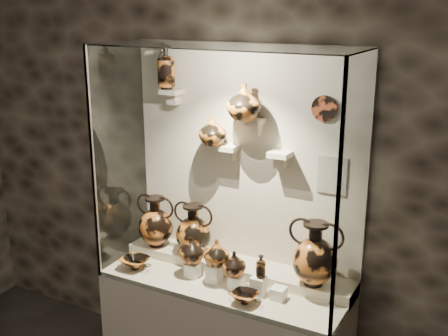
{
  "coord_description": "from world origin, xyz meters",
  "views": [
    {
      "loc": [
        1.64,
        -0.85,
        2.64
      ],
      "look_at": [
        -0.05,
        2.26,
        1.6
      ],
      "focal_mm": 45.0,
      "sensor_mm": 36.0,
      "label": 1
    }
  ],
  "objects_px": {
    "amphora_left": "(156,221)",
    "lekythos_tall": "(166,65)",
    "amphora_right": "(315,254)",
    "lekythos_small": "(261,265)",
    "amphora_mid": "(193,230)",
    "ovoid_vase_b": "(244,102)",
    "ovoid_vase_a": "(213,131)",
    "jug_b": "(217,253)",
    "kylix_left": "(135,262)",
    "jug_c": "(234,263)",
    "kylix_right": "(245,297)",
    "jug_a": "(192,249)"
  },
  "relations": [
    {
      "from": "jug_a",
      "to": "jug_c",
      "type": "height_order",
      "value": "jug_a"
    },
    {
      "from": "lekythos_tall",
      "to": "jug_c",
      "type": "bearing_deg",
      "value": -10.59
    },
    {
      "from": "jug_a",
      "to": "amphora_mid",
      "type": "bearing_deg",
      "value": 101.37
    },
    {
      "from": "amphora_left",
      "to": "amphora_right",
      "type": "xyz_separation_m",
      "value": [
        1.24,
        -0.02,
        0.02
      ]
    },
    {
      "from": "amphora_right",
      "to": "lekythos_tall",
      "type": "relative_size",
      "value": 1.29
    },
    {
      "from": "ovoid_vase_a",
      "to": "amphora_mid",
      "type": "bearing_deg",
      "value": -152.01
    },
    {
      "from": "ovoid_vase_a",
      "to": "ovoid_vase_b",
      "type": "relative_size",
      "value": 0.84
    },
    {
      "from": "amphora_right",
      "to": "lekythos_tall",
      "type": "bearing_deg",
      "value": -168.87
    },
    {
      "from": "jug_c",
      "to": "kylix_right",
      "type": "height_order",
      "value": "jug_c"
    },
    {
      "from": "kylix_left",
      "to": "lekythos_small",
      "type": "bearing_deg",
      "value": -1.81
    },
    {
      "from": "ovoid_vase_a",
      "to": "ovoid_vase_b",
      "type": "height_order",
      "value": "ovoid_vase_b"
    },
    {
      "from": "lekythos_small",
      "to": "kylix_right",
      "type": "xyz_separation_m",
      "value": [
        -0.04,
        -0.15,
        -0.16
      ]
    },
    {
      "from": "amphora_left",
      "to": "jug_c",
      "type": "height_order",
      "value": "amphora_left"
    },
    {
      "from": "ovoid_vase_a",
      "to": "lekythos_small",
      "type": "bearing_deg",
      "value": -21.4
    },
    {
      "from": "ovoid_vase_a",
      "to": "kylix_left",
      "type": "bearing_deg",
      "value": -138.26
    },
    {
      "from": "jug_c",
      "to": "ovoid_vase_b",
      "type": "relative_size",
      "value": 0.7
    },
    {
      "from": "amphora_left",
      "to": "lekythos_tall",
      "type": "height_order",
      "value": "lekythos_tall"
    },
    {
      "from": "amphora_left",
      "to": "kylix_left",
      "type": "height_order",
      "value": "amphora_left"
    },
    {
      "from": "amphora_right",
      "to": "lekythos_small",
      "type": "bearing_deg",
      "value": -134.9
    },
    {
      "from": "jug_c",
      "to": "lekythos_tall",
      "type": "height_order",
      "value": "lekythos_tall"
    },
    {
      "from": "jug_b",
      "to": "kylix_right",
      "type": "height_order",
      "value": "jug_b"
    },
    {
      "from": "ovoid_vase_a",
      "to": "jug_b",
      "type": "bearing_deg",
      "value": -50.89
    },
    {
      "from": "amphora_mid",
      "to": "kylix_left",
      "type": "height_order",
      "value": "amphora_mid"
    },
    {
      "from": "lekythos_tall",
      "to": "ovoid_vase_a",
      "type": "distance_m",
      "value": 0.57
    },
    {
      "from": "amphora_left",
      "to": "ovoid_vase_a",
      "type": "height_order",
      "value": "ovoid_vase_a"
    },
    {
      "from": "lekythos_small",
      "to": "ovoid_vase_a",
      "type": "bearing_deg",
      "value": 155.65
    },
    {
      "from": "amphora_left",
      "to": "jug_a",
      "type": "height_order",
      "value": "amphora_left"
    },
    {
      "from": "kylix_right",
      "to": "ovoid_vase_a",
      "type": "height_order",
      "value": "ovoid_vase_a"
    },
    {
      "from": "amphora_left",
      "to": "jug_b",
      "type": "bearing_deg",
      "value": -26.66
    },
    {
      "from": "jug_b",
      "to": "ovoid_vase_a",
      "type": "relative_size",
      "value": 0.91
    },
    {
      "from": "amphora_left",
      "to": "amphora_mid",
      "type": "xyz_separation_m",
      "value": [
        0.33,
        0.0,
        -0.0
      ]
    },
    {
      "from": "jug_a",
      "to": "lekythos_tall",
      "type": "xyz_separation_m",
      "value": [
        -0.34,
        0.26,
        1.21
      ]
    },
    {
      "from": "jug_c",
      "to": "kylix_left",
      "type": "distance_m",
      "value": 0.76
    },
    {
      "from": "ovoid_vase_a",
      "to": "amphora_right",
      "type": "bearing_deg",
      "value": -0.73
    },
    {
      "from": "jug_b",
      "to": "kylix_right",
      "type": "relative_size",
      "value": 0.84
    },
    {
      "from": "jug_a",
      "to": "lekythos_small",
      "type": "height_order",
      "value": "same"
    },
    {
      "from": "kylix_left",
      "to": "lekythos_tall",
      "type": "xyz_separation_m",
      "value": [
        0.06,
        0.37,
        1.35
      ]
    },
    {
      "from": "kylix_right",
      "to": "jug_b",
      "type": "bearing_deg",
      "value": 139.91
    },
    {
      "from": "lekythos_small",
      "to": "kylix_right",
      "type": "bearing_deg",
      "value": -102.29
    },
    {
      "from": "jug_b",
      "to": "lekythos_tall",
      "type": "height_order",
      "value": "lekythos_tall"
    },
    {
      "from": "kylix_left",
      "to": "ovoid_vase_a",
      "type": "bearing_deg",
      "value": 29.27
    },
    {
      "from": "jug_b",
      "to": "amphora_left",
      "type": "bearing_deg",
      "value": 142.83
    },
    {
      "from": "amphora_left",
      "to": "lekythos_tall",
      "type": "bearing_deg",
      "value": 40.02
    },
    {
      "from": "amphora_left",
      "to": "lekythos_tall",
      "type": "relative_size",
      "value": 1.16
    },
    {
      "from": "amphora_left",
      "to": "amphora_right",
      "type": "bearing_deg",
      "value": -10.95
    },
    {
      "from": "kylix_left",
      "to": "lekythos_tall",
      "type": "relative_size",
      "value": 0.76
    },
    {
      "from": "lekythos_small",
      "to": "ovoid_vase_b",
      "type": "relative_size",
      "value": 0.73
    },
    {
      "from": "amphora_mid",
      "to": "ovoid_vase_b",
      "type": "bearing_deg",
      "value": -5.23
    },
    {
      "from": "jug_c",
      "to": "lekythos_tall",
      "type": "relative_size",
      "value": 0.5
    },
    {
      "from": "amphora_left",
      "to": "ovoid_vase_a",
      "type": "distance_m",
      "value": 0.86
    }
  ]
}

